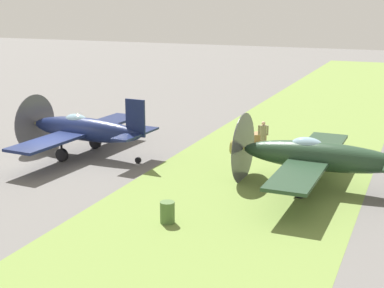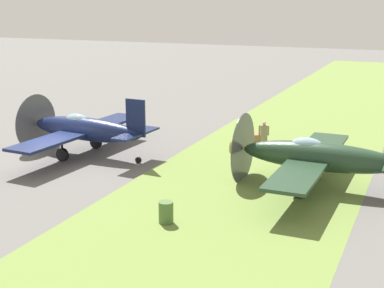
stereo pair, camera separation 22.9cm
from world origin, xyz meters
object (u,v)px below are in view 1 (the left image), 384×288
at_px(airplane_lead, 83,129).
at_px(airplane_wingman, 317,156).
at_px(fuel_drum, 167,212).
at_px(supply_crate, 257,138).
at_px(ground_crew_chief, 263,135).

distance_m(airplane_lead, airplane_wingman, 13.49).
distance_m(airplane_lead, fuel_drum, 11.54).
bearing_deg(fuel_drum, airplane_wingman, -35.42).
bearing_deg(airplane_wingman, fuel_drum, 145.22).
xyz_separation_m(airplane_lead, fuel_drum, (-7.46, -8.74, -1.11)).
bearing_deg(airplane_lead, fuel_drum, -126.45).
relative_size(airplane_lead, fuel_drum, 11.65).
distance_m(fuel_drum, supply_crate, 14.08).
distance_m(ground_crew_chief, supply_crate, 1.68).
distance_m(airplane_wingman, fuel_drum, 8.24).
bearing_deg(airplane_lead, ground_crew_chief, -56.24).
bearing_deg(airplane_wingman, supply_crate, 34.94).
distance_m(airplane_wingman, ground_crew_chief, 7.45).
xyz_separation_m(airplane_lead, supply_crate, (6.62, -8.41, -1.24)).
bearing_deg(ground_crew_chief, fuel_drum, 77.61).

